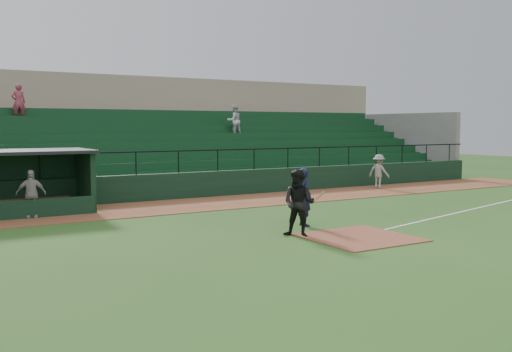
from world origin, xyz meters
TOP-DOWN VIEW (x-y plane):
  - ground at (0.00, 0.00)m, footprint 90.00×90.00m
  - warning_track at (0.00, 8.00)m, footprint 40.00×4.00m
  - home_plate_dirt at (0.00, -1.00)m, footprint 3.00×3.00m
  - foul_line at (8.00, 1.20)m, footprint 17.49×4.44m
  - stadium_structure at (-0.00, 16.46)m, footprint 38.00×13.08m
  - batter_at_plate at (-0.21, 1.51)m, footprint 1.06×0.75m
  - umpire at (-1.45, 0.08)m, footprint 1.21×1.25m
  - runner at (9.83, 8.72)m, footprint 1.03×1.32m
  - dugout_player_a at (-7.75, 7.78)m, footprint 1.08×0.63m

SIDE VIEW (x-z plane):
  - ground at x=0.00m, z-range 0.00..0.00m
  - foul_line at x=8.00m, z-range 0.00..0.01m
  - warning_track at x=0.00m, z-range 0.00..0.03m
  - home_plate_dirt at x=0.00m, z-range 0.00..0.03m
  - dugout_player_a at x=-7.75m, z-range 0.03..1.76m
  - runner at x=9.83m, z-range 0.03..1.82m
  - batter_at_plate at x=-0.21m, z-range 0.00..1.93m
  - umpire at x=-1.45m, z-range 0.00..2.03m
  - stadium_structure at x=0.00m, z-range -0.90..5.50m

